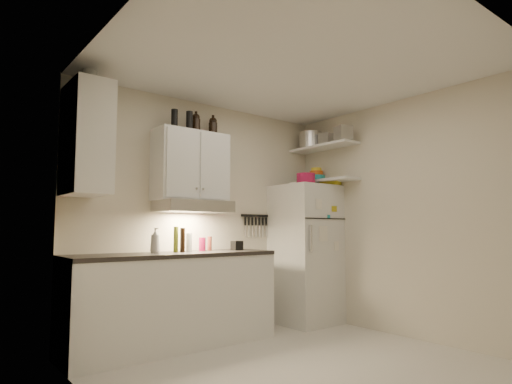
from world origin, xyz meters
TOP-DOWN VIEW (x-y plane):
  - floor at (0.00, 0.00)m, footprint 3.20×3.00m
  - ceiling at (0.00, 0.00)m, footprint 3.20×3.00m
  - back_wall at (0.00, 1.51)m, footprint 3.20×0.02m
  - left_wall at (-1.61, 0.00)m, footprint 0.02×3.00m
  - right_wall at (1.61, 0.00)m, footprint 0.02×3.00m
  - base_cabinet at (-0.55, 1.20)m, footprint 2.10×0.60m
  - countertop at (-0.55, 1.20)m, footprint 2.10×0.62m
  - upper_cabinet at (-0.30, 1.33)m, footprint 0.80×0.33m
  - side_cabinet at (-1.44, 1.20)m, footprint 0.33×0.55m
  - range_hood at (-0.30, 1.27)m, footprint 0.76×0.46m
  - fridge at (1.25, 1.16)m, footprint 0.70×0.68m
  - shelf_hi at (1.45, 1.02)m, footprint 0.30×0.95m
  - shelf_lo at (1.45, 1.02)m, footprint 0.30×0.95m
  - knife_strip at (0.70, 1.49)m, footprint 0.42×0.02m
  - dutch_oven at (1.12, 1.02)m, footprint 0.24×0.24m
  - book_stack at (1.48, 0.93)m, footprint 0.26×0.28m
  - spice_jar at (1.36, 1.10)m, footprint 0.07×0.07m
  - stock_pot at (1.47, 1.26)m, footprint 0.36×0.36m
  - tin_a at (1.51, 1.02)m, footprint 0.19×0.18m
  - tin_b at (1.37, 0.63)m, footprint 0.21×0.21m
  - bowl_teal at (1.48, 1.25)m, footprint 0.22×0.22m
  - bowl_orange at (1.51, 1.21)m, footprint 0.17×0.17m
  - bowl_yellow at (1.51, 1.21)m, footprint 0.14×0.14m
  - plates at (1.38, 1.09)m, footprint 0.28×0.28m
  - growler_a at (-0.23, 1.36)m, footprint 0.12×0.12m
  - growler_b at (0.01, 1.39)m, footprint 0.12×0.12m
  - thermos_a at (-0.36, 1.27)m, footprint 0.09×0.09m
  - thermos_b at (-0.53, 1.28)m, footprint 0.07×0.07m
  - side_jar at (-1.41, 1.25)m, footprint 0.17×0.17m
  - soap_bottle at (-0.74, 1.25)m, footprint 0.14×0.14m
  - pepper_mill at (-0.04, 1.36)m, footprint 0.06×0.06m
  - oil_bottle at (-0.50, 1.27)m, footprint 0.06×0.06m
  - vinegar_bottle at (-0.45, 1.23)m, footprint 0.06×0.06m
  - clear_bottle at (-0.36, 1.25)m, footprint 0.08×0.08m
  - red_jar at (-0.18, 1.29)m, footprint 0.08×0.08m
  - caddy at (0.24, 1.23)m, footprint 0.13×0.10m

SIDE VIEW (x-z plane):
  - floor at x=0.00m, z-range -0.02..0.00m
  - base_cabinet at x=-0.55m, z-range 0.00..0.88m
  - fridge at x=1.25m, z-range 0.00..1.70m
  - countertop at x=-0.55m, z-range 0.88..0.92m
  - caddy at x=0.24m, z-range 0.92..1.02m
  - red_jar at x=-0.18m, z-range 0.92..1.07m
  - pepper_mill at x=-0.04m, z-range 0.92..1.07m
  - clear_bottle at x=-0.36m, z-range 0.92..1.11m
  - vinegar_bottle at x=-0.45m, z-range 0.92..1.17m
  - oil_bottle at x=-0.50m, z-range 0.92..1.18m
  - soap_bottle at x=-0.74m, z-range 0.92..1.19m
  - back_wall at x=0.00m, z-range 0.00..2.60m
  - left_wall at x=-1.61m, z-range 0.00..2.60m
  - right_wall at x=1.61m, z-range 0.00..2.60m
  - knife_strip at x=0.70m, z-range 1.31..1.33m
  - range_hood at x=-0.30m, z-range 1.33..1.45m
  - book_stack at x=1.48m, z-range 1.70..1.78m
  - spice_jar at x=1.36m, z-range 1.70..1.79m
  - shelf_lo at x=1.45m, z-range 1.75..1.77m
  - dutch_oven at x=1.12m, z-range 1.70..1.83m
  - plates at x=1.38m, z-range 1.77..1.83m
  - bowl_teal at x=1.48m, z-range 1.77..1.86m
  - upper_cabinet at x=-0.30m, z-range 1.45..2.20m
  - bowl_orange at x=1.51m, z-range 1.86..1.91m
  - bowl_yellow at x=1.51m, z-range 1.91..1.96m
  - side_cabinet at x=-1.44m, z-range 1.45..2.45m
  - shelf_hi at x=1.45m, z-range 2.19..2.22m
  - thermos_b at x=-0.53m, z-range 2.20..2.40m
  - tin_b at x=1.37m, z-range 2.21..2.38m
  - tin_a at x=1.51m, z-range 2.21..2.39m
  - thermos_a at x=-0.36m, z-range 2.20..2.40m
  - growler_a at x=-0.23m, z-range 2.20..2.43m
  - growler_b at x=0.01m, z-range 2.20..2.43m
  - stock_pot at x=1.47m, z-range 2.21..2.43m
  - side_jar at x=-1.41m, z-range 2.45..2.62m
  - ceiling at x=0.00m, z-range 2.60..2.62m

